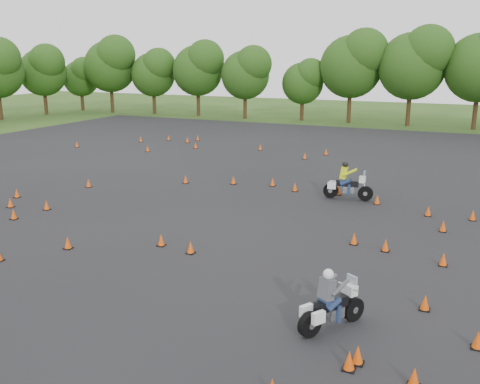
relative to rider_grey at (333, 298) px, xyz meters
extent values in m
plane|color=#2D5119|center=(-6.31, 4.16, -0.87)|extent=(140.00, 140.00, 0.00)
plane|color=black|center=(-6.31, 10.16, -0.87)|extent=(62.00, 62.00, 0.00)
cone|color=#DB4A09|center=(0.36, 6.50, -0.64)|extent=(0.26, 0.26, 0.45)
cone|color=#DB4A09|center=(2.17, 2.11, -0.64)|extent=(0.26, 0.26, 0.45)
cone|color=#DB4A09|center=(-21.07, 26.31, -0.64)|extent=(0.26, 0.26, 0.45)
cone|color=#DB4A09|center=(-15.42, 3.87, -0.64)|extent=(0.26, 0.26, 0.45)
cone|color=#DB4A09|center=(-15.17, 5.61, -0.64)|extent=(0.26, 0.26, 0.45)
cone|color=#DB4A09|center=(-19.00, 25.89, -0.64)|extent=(0.26, 0.26, 0.45)
cone|color=#DB4A09|center=(-19.64, 20.90, -0.64)|extent=(0.26, 0.26, 0.45)
cone|color=#DB4A09|center=(-7.85, 22.86, -0.64)|extent=(0.26, 0.26, 0.45)
cone|color=#DB4A09|center=(-3.26, 13.97, -0.64)|extent=(0.26, 0.26, 0.45)
cone|color=#DB4A09|center=(-11.86, 13.01, -0.64)|extent=(0.26, 0.26, 0.45)
cone|color=#DB4A09|center=(2.16, 9.80, -0.64)|extent=(0.26, 0.26, 0.45)
cone|color=#DB4A09|center=(-1.08, 12.96, -0.64)|extent=(0.26, 0.26, 0.45)
cone|color=#DB4A09|center=(-17.08, 5.25, -0.64)|extent=(0.26, 0.26, 0.45)
cone|color=#DB4A09|center=(-10.64, 1.90, -0.64)|extent=(0.26, 0.26, 0.45)
cone|color=#DB4A09|center=(2.42, 5.86, -0.64)|extent=(0.26, 0.26, 0.45)
cone|color=#DB4A09|center=(3.57, 0.47, -0.64)|extent=(0.26, 0.26, 0.45)
cone|color=#DB4A09|center=(-7.59, 3.60, -0.64)|extent=(0.26, 0.26, 0.45)
cone|color=#DB4A09|center=(-5.57, 13.79, -0.64)|extent=(0.26, 0.26, 0.45)
cone|color=#DB4A09|center=(0.87, -1.76, -0.64)|extent=(0.26, 0.26, 0.45)
cone|color=#DB4A09|center=(-0.87, 6.77, -0.64)|extent=(0.26, 0.26, 0.45)
cone|color=#DB4A09|center=(-18.75, 27.24, -0.64)|extent=(0.26, 0.26, 0.45)
cone|color=#DB4A09|center=(-9.28, 13.92, -0.64)|extent=(0.26, 0.26, 0.45)
cone|color=#DB4A09|center=(-6.89, 24.99, -0.64)|extent=(0.26, 0.26, 0.45)
cone|color=#DB4A09|center=(-6.17, 3.36, -0.64)|extent=(0.26, 0.26, 0.45)
cone|color=#DB4A09|center=(-12.08, 25.00, -0.64)|extent=(0.26, 0.26, 0.45)
cone|color=#DB4A09|center=(-16.30, 10.01, -0.64)|extent=(0.26, 0.26, 0.45)
cone|color=#DB4A09|center=(-25.90, 20.31, -0.64)|extent=(0.26, 0.26, 0.45)
cone|color=#DB4A09|center=(3.25, 11.99, -0.64)|extent=(0.26, 0.26, 0.45)
cone|color=#DB4A09|center=(-18.21, 6.74, -0.64)|extent=(0.26, 0.26, 0.45)
cone|color=#DB4A09|center=(1.39, 11.89, -0.64)|extent=(0.26, 0.26, 0.45)
cone|color=#DB4A09|center=(-7.09, 14.41, -0.64)|extent=(0.26, 0.26, 0.45)
cone|color=#DB4A09|center=(-16.98, 23.61, -0.64)|extent=(0.26, 0.26, 0.45)
cone|color=#DB4A09|center=(2.32, -1.84, -0.64)|extent=(0.26, 0.26, 0.45)
cone|color=#DB4A09|center=(-22.79, 24.64, -0.64)|extent=(0.26, 0.26, 0.45)
cone|color=#DB4A09|center=(0.99, -1.42, -0.64)|extent=(0.26, 0.26, 0.45)
camera|label=1|loc=(3.02, -12.82, 6.21)|focal=40.00mm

